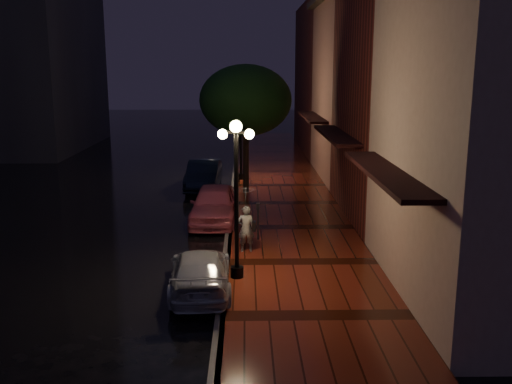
% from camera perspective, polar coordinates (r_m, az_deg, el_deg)
% --- Properties ---
extents(ground, '(120.00, 120.00, 0.00)m').
position_cam_1_polar(ground, '(20.68, -2.67, -3.94)').
color(ground, black).
rests_on(ground, ground).
extents(sidewalk, '(4.50, 60.00, 0.15)m').
position_cam_1_polar(sidewalk, '(20.71, 3.57, -3.70)').
color(sidewalk, '#4B1A0D').
rests_on(sidewalk, ground).
extents(curb, '(0.25, 60.00, 0.15)m').
position_cam_1_polar(curb, '(20.66, -2.68, -3.74)').
color(curb, '#595451').
rests_on(curb, ground).
extents(storefront_near, '(5.00, 8.00, 8.50)m').
position_cam_1_polar(storefront_near, '(15.32, 23.76, 5.50)').
color(storefront_near, gray).
rests_on(storefront_near, ground).
extents(storefront_mid, '(5.00, 8.00, 11.00)m').
position_cam_1_polar(storefront_mid, '(22.75, 15.60, 11.17)').
color(storefront_mid, '#511914').
rests_on(storefront_mid, ground).
extents(storefront_far, '(5.00, 8.00, 9.00)m').
position_cam_1_polar(storefront_far, '(30.54, 11.22, 9.71)').
color(storefront_far, '#8C5951').
rests_on(storefront_far, ground).
extents(storefront_extra, '(5.00, 12.00, 10.00)m').
position_cam_1_polar(storefront_extra, '(40.35, 8.25, 11.13)').
color(storefront_extra, '#511914').
rests_on(storefront_extra, ground).
extents(streetlamp_near, '(0.96, 0.36, 4.31)m').
position_cam_1_polar(streetlamp_near, '(15.18, -1.98, 0.18)').
color(streetlamp_near, black).
rests_on(streetlamp_near, sidewalk).
extents(streetlamp_far, '(0.96, 0.36, 4.31)m').
position_cam_1_polar(streetlamp_far, '(29.02, -1.53, 6.04)').
color(streetlamp_far, black).
rests_on(streetlamp_far, sidewalk).
extents(street_tree, '(4.16, 4.16, 5.80)m').
position_cam_1_polar(street_tree, '(25.87, -1.03, 8.93)').
color(street_tree, black).
rests_on(street_tree, sidewalk).
extents(pink_car, '(1.82, 4.28, 1.44)m').
position_cam_1_polar(pink_car, '(21.66, -4.19, -1.23)').
color(pink_car, '#CB5369').
rests_on(pink_car, ground).
extents(navy_car, '(1.63, 4.30, 1.40)m').
position_cam_1_polar(navy_car, '(27.71, -5.24, 1.72)').
color(navy_car, black).
rests_on(navy_car, ground).
extents(silver_car, '(1.80, 3.96, 1.12)m').
position_cam_1_polar(silver_car, '(15.17, -5.58, -7.91)').
color(silver_car, '#AEAEB6').
rests_on(silver_car, ground).
extents(woman_with_umbrella, '(0.86, 0.87, 2.06)m').
position_cam_1_polar(woman_with_umbrella, '(17.61, -1.01, -1.73)').
color(woman_with_umbrella, silver).
rests_on(woman_with_umbrella, sidewalk).
extents(parking_meter, '(0.12, 0.09, 1.25)m').
position_cam_1_polar(parking_meter, '(18.97, 0.19, -2.58)').
color(parking_meter, black).
rests_on(parking_meter, sidewalk).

